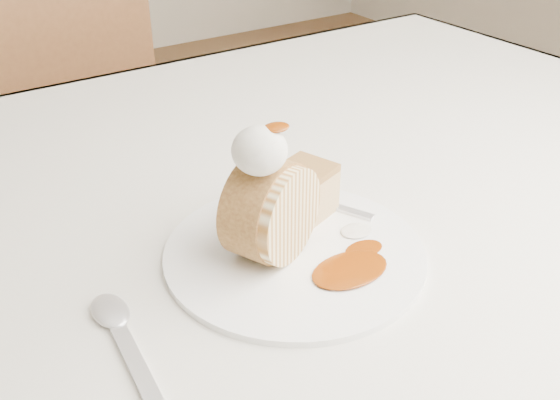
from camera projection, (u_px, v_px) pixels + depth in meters
table at (252, 248)px, 0.76m from camera, size 1.40×0.90×0.75m
chair_far at (47, 142)px, 1.35m from camera, size 0.52×0.52×0.90m
plate at (294, 252)px, 0.60m from camera, size 0.32×0.32×0.01m
roulade_slice at (271, 210)px, 0.57m from camera, size 0.11×0.08×0.09m
cake_chunk at (304, 193)px, 0.64m from camera, size 0.07×0.07×0.05m
whipped_cream at (260, 151)px, 0.52m from camera, size 0.05×0.05×0.04m
caramel_drizzle at (276, 121)px, 0.52m from camera, size 0.02×0.02×0.01m
caramel_pool at (350, 269)px, 0.57m from camera, size 0.09×0.07×0.00m
fork at (327, 204)px, 0.66m from camera, size 0.08×0.14×0.00m
spoon at (147, 387)px, 0.46m from camera, size 0.04×0.18×0.00m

